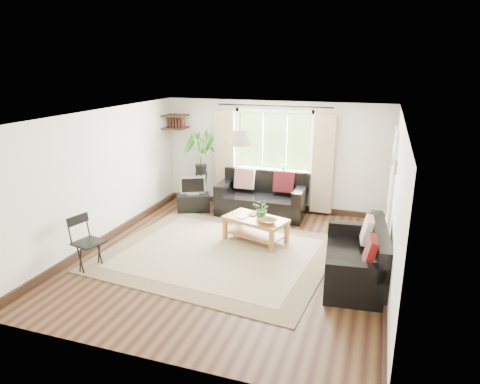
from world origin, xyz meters
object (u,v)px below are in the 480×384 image
(sofa_right, at_px, (355,255))
(palm_stand, at_px, (201,170))
(sofa_back, at_px, (261,195))
(tv_stand, at_px, (193,203))
(coffee_table, at_px, (256,230))
(folding_chair, at_px, (89,244))

(sofa_right, distance_m, palm_stand, 4.39)
(sofa_back, height_order, tv_stand, sofa_back)
(tv_stand, bearing_deg, sofa_right, -56.60)
(coffee_table, bearing_deg, sofa_right, -26.51)
(tv_stand, bearing_deg, palm_stand, 57.06)
(coffee_table, distance_m, folding_chair, 2.90)
(sofa_back, distance_m, folding_chair, 3.83)
(coffee_table, bearing_deg, palm_stand, 138.16)
(sofa_right, relative_size, coffee_table, 1.53)
(folding_chair, bearing_deg, sofa_right, -63.48)
(sofa_back, xyz_separation_m, coffee_table, (0.30, -1.44, -0.21))
(sofa_back, xyz_separation_m, sofa_right, (2.13, -2.36, -0.03))
(sofa_right, xyz_separation_m, tv_stand, (-3.63, 2.11, -0.21))
(tv_stand, distance_m, folding_chair, 3.12)
(sofa_back, height_order, coffee_table, sofa_back)
(sofa_right, bearing_deg, folding_chair, -82.13)
(sofa_right, height_order, tv_stand, sofa_right)
(sofa_back, bearing_deg, palm_stand, 173.97)
(sofa_back, xyz_separation_m, palm_stand, (-1.46, 0.13, 0.42))
(tv_stand, xyz_separation_m, palm_stand, (0.04, 0.37, 0.67))
(tv_stand, relative_size, palm_stand, 0.41)
(coffee_table, xyz_separation_m, palm_stand, (-1.76, 1.57, 0.63))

